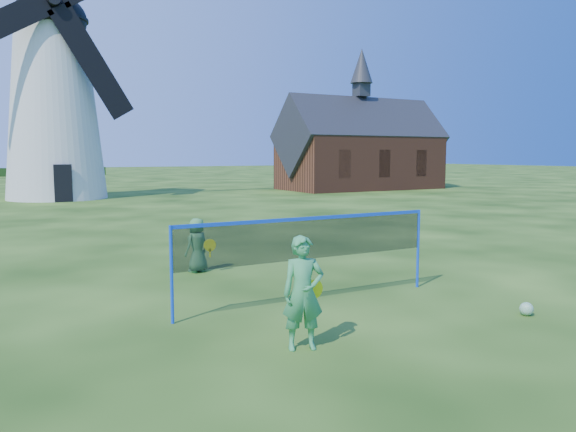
% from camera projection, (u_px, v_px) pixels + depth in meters
% --- Properties ---
extents(ground, '(220.00, 220.00, 0.00)m').
position_uv_depth(ground, '(292.00, 303.00, 9.88)').
color(ground, black).
rests_on(ground, ground).
extents(windmill, '(12.74, 5.69, 17.35)m').
position_uv_depth(windmill, '(53.00, 97.00, 32.47)').
color(windmill, silver).
rests_on(windmill, ground).
extents(chapel, '(12.42, 6.02, 10.50)m').
position_uv_depth(chapel, '(360.00, 150.00, 42.10)').
color(chapel, brown).
rests_on(chapel, ground).
extents(badminton_net, '(5.05, 0.05, 1.55)m').
position_uv_depth(badminton_net, '(310.00, 240.00, 9.74)').
color(badminton_net, blue).
rests_on(badminton_net, ground).
extents(player_girl, '(0.75, 0.53, 1.55)m').
position_uv_depth(player_girl, '(303.00, 293.00, 7.46)').
color(player_girl, '#3E9B59').
rests_on(player_girl, ground).
extents(player_boy, '(0.71, 0.58, 1.22)m').
position_uv_depth(player_boy, '(197.00, 245.00, 12.41)').
color(player_boy, '#448D48').
rests_on(player_boy, ground).
extents(play_ball, '(0.22, 0.22, 0.22)m').
position_uv_depth(play_ball, '(526.00, 309.00, 9.09)').
color(play_ball, green).
rests_on(play_ball, ground).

